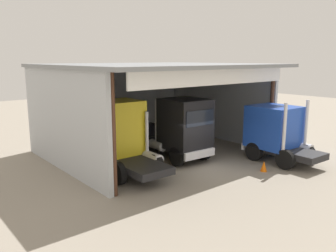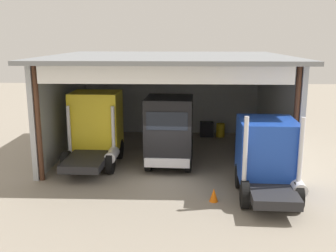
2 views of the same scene
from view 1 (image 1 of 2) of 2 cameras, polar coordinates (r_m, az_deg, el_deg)
ground_plane at (r=19.06m, az=6.78°, el=-7.18°), size 80.00×80.00×0.00m
workshop_shed at (r=22.50m, az=-3.64°, el=5.76°), size 12.75×11.28×5.63m
truck_yellow_center_left_bay at (r=18.36m, az=-7.91°, el=-1.64°), size 2.71×5.03×3.78m
truck_black_left_bay at (r=20.20m, az=2.41°, el=-0.32°), size 2.54×4.58×3.68m
truck_blue_yard_outside at (r=21.18m, az=17.51°, el=-0.89°), size 2.56×4.55×3.65m
oil_drum at (r=27.38m, az=-1.59°, el=-0.49°), size 0.58×0.58×0.91m
tool_cart at (r=26.87m, az=-3.22°, el=-0.63°), size 0.90×0.60×1.00m
traffic_cone at (r=19.29m, az=15.55°, el=-6.42°), size 0.36×0.36×0.56m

